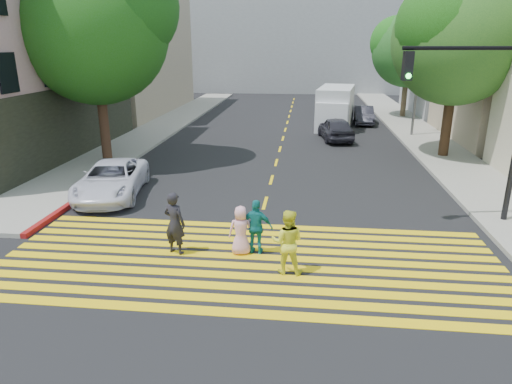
% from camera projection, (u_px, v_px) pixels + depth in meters
% --- Properties ---
extents(ground, '(120.00, 120.00, 0.00)m').
position_uv_depth(ground, '(242.00, 285.00, 11.03)').
color(ground, black).
extents(sidewalk_left, '(3.00, 40.00, 0.15)m').
position_uv_depth(sidewalk_left, '(168.00, 124.00, 32.68)').
color(sidewalk_left, gray).
rests_on(sidewalk_left, ground).
extents(sidewalk_right, '(3.00, 60.00, 0.15)m').
position_uv_depth(sidewalk_right, '(439.00, 152.00, 24.28)').
color(sidewalk_right, gray).
rests_on(sidewalk_right, ground).
extents(curb_red, '(0.20, 8.00, 0.16)m').
position_uv_depth(curb_red, '(85.00, 194.00, 17.39)').
color(curb_red, maroon).
rests_on(curb_red, ground).
extents(crosswalk, '(13.40, 5.30, 0.01)m').
position_uv_depth(crosswalk, '(249.00, 261.00, 12.23)').
color(crosswalk, yellow).
rests_on(crosswalk, ground).
extents(lane_line, '(0.12, 34.40, 0.01)m').
position_uv_depth(lane_line, '(286.00, 126.00, 32.28)').
color(lane_line, yellow).
rests_on(lane_line, ground).
extents(building_left_tan, '(12.00, 16.00, 10.00)m').
position_uv_depth(building_left_tan, '(97.00, 51.00, 37.61)').
color(building_left_tan, tan).
rests_on(building_left_tan, ground).
extents(building_right_grey, '(10.00, 10.00, 10.00)m').
position_uv_depth(building_right_grey, '(481.00, 51.00, 36.24)').
color(building_right_grey, gray).
rests_on(building_right_grey, ground).
extents(backdrop_block, '(30.00, 8.00, 12.00)m').
position_uv_depth(backdrop_block, '(298.00, 40.00, 54.51)').
color(backdrop_block, gray).
rests_on(backdrop_block, ground).
extents(tree_left, '(7.76, 7.20, 9.64)m').
position_uv_depth(tree_left, '(96.00, 22.00, 20.49)').
color(tree_left, '#473420').
rests_on(tree_left, ground).
extents(tree_right_near, '(8.04, 8.03, 8.96)m').
position_uv_depth(tree_right_near, '(460.00, 32.00, 21.48)').
color(tree_right_near, '#402717').
rests_on(tree_right_near, ground).
extents(tree_right_far, '(7.09, 6.80, 7.98)m').
position_uv_depth(tree_right_far, '(410.00, 46.00, 34.14)').
color(tree_right_far, '#4A3D29').
rests_on(tree_right_far, ground).
extents(pedestrian_man, '(0.76, 0.63, 1.78)m').
position_uv_depth(pedestrian_man, '(175.00, 223.00, 12.46)').
color(pedestrian_man, black).
rests_on(pedestrian_man, ground).
extents(pedestrian_woman, '(0.86, 0.69, 1.68)m').
position_uv_depth(pedestrian_woman, '(287.00, 242.00, 11.39)').
color(pedestrian_woman, yellow).
rests_on(pedestrian_woman, ground).
extents(pedestrian_child, '(0.74, 0.54, 1.38)m').
position_uv_depth(pedestrian_child, '(241.00, 230.00, 12.49)').
color(pedestrian_child, '#EFA5BC').
rests_on(pedestrian_child, ground).
extents(pedestrian_extra, '(0.95, 0.50, 1.55)m').
position_uv_depth(pedestrian_extra, '(257.00, 227.00, 12.49)').
color(pedestrian_extra, '#15797F').
rests_on(pedestrian_extra, ground).
extents(white_sedan, '(2.91, 4.99, 1.31)m').
position_uv_depth(white_sedan, '(112.00, 179.00, 17.29)').
color(white_sedan, silver).
rests_on(white_sedan, ground).
extents(dark_car_near, '(2.22, 4.27, 1.39)m').
position_uv_depth(dark_car_near, '(336.00, 129.00, 27.39)').
color(dark_car_near, '#24232D').
rests_on(dark_car_near, ground).
extents(silver_car, '(2.45, 4.58, 1.26)m').
position_uv_depth(silver_car, '(331.00, 103.00, 39.47)').
color(silver_car, '#AAAAAA').
rests_on(silver_car, ground).
extents(dark_car_parked, '(1.48, 3.83, 1.24)m').
position_uv_depth(dark_car_parked, '(364.00, 115.00, 32.98)').
color(dark_car_parked, '#22222D').
rests_on(dark_car_parked, ground).
extents(white_van, '(2.95, 6.02, 2.72)m').
position_uv_depth(white_van, '(335.00, 109.00, 31.42)').
color(white_van, silver).
rests_on(white_van, ground).
extents(traffic_signal, '(3.94, 0.99, 5.83)m').
position_uv_depth(traffic_signal, '(489.00, 107.00, 13.57)').
color(traffic_signal, black).
rests_on(traffic_signal, ground).
extents(street_lamp, '(1.89, 0.27, 8.35)m').
position_uv_depth(street_lamp, '(417.00, 57.00, 27.04)').
color(street_lamp, '#5C5C5C').
rests_on(street_lamp, ground).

